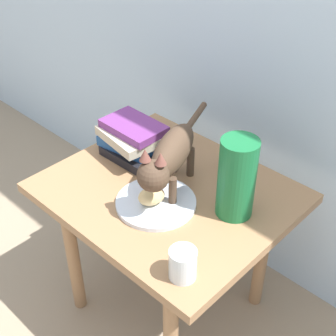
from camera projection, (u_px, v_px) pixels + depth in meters
name	position (u px, v px, depth m)	size (l,w,h in m)	color
ground_plane	(168.00, 302.00, 1.79)	(6.00, 6.00, 0.00)	gray
side_table	(168.00, 208.00, 1.52)	(0.72, 0.61, 0.54)	#9E724C
plate	(156.00, 203.00, 1.41)	(0.24, 0.24, 0.01)	silver
bread_roll	(152.00, 196.00, 1.39)	(0.08, 0.06, 0.05)	#E0BC7A
cat	(170.00, 156.00, 1.39)	(0.22, 0.45, 0.23)	#4C3828
book_stack	(132.00, 139.00, 1.58)	(0.23, 0.18, 0.12)	black
green_vase	(237.00, 178.00, 1.32)	(0.11, 0.11, 0.24)	#196B38
candle_jar	(183.00, 265.00, 1.17)	(0.07, 0.07, 0.08)	silver
tv_remote	(231.00, 174.00, 1.52)	(0.15, 0.04, 0.02)	black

